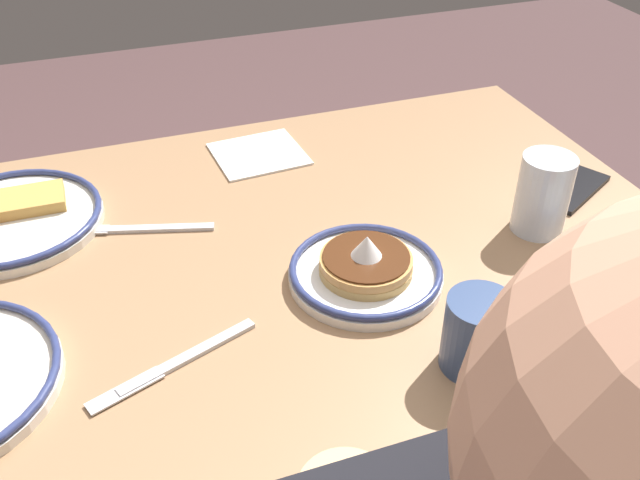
% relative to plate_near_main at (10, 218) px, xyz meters
% --- Properties ---
extents(dining_table, '(1.25, 0.89, 0.76)m').
position_rel_plate_near_main_xyz_m(dining_table, '(-0.33, 0.24, -0.11)').
color(dining_table, '#9F7652').
rests_on(dining_table, ground_plane).
extents(plate_near_main, '(0.27, 0.27, 0.05)m').
position_rel_plate_near_main_xyz_m(plate_near_main, '(0.00, 0.00, 0.00)').
color(plate_near_main, silver).
rests_on(plate_near_main, dining_table).
extents(plate_center_pancakes, '(0.21, 0.21, 0.07)m').
position_rel_plate_near_main_xyz_m(plate_center_pancakes, '(-0.45, 0.29, 0.00)').
color(plate_center_pancakes, white).
rests_on(plate_center_pancakes, dining_table).
extents(plate_far_side, '(0.26, 0.26, 0.04)m').
position_rel_plate_near_main_xyz_m(plate_far_side, '(-0.73, 0.48, -0.00)').
color(plate_far_side, white).
rests_on(plate_far_side, dining_table).
extents(coffee_mug, '(0.11, 0.08, 0.09)m').
position_rel_plate_near_main_xyz_m(coffee_mug, '(-0.51, 0.48, 0.03)').
color(coffee_mug, '#334772').
rests_on(coffee_mug, dining_table).
extents(drinking_glass, '(0.08, 0.08, 0.12)m').
position_rel_plate_near_main_xyz_m(drinking_glass, '(-0.74, 0.27, 0.04)').
color(drinking_glass, silver).
rests_on(drinking_glass, dining_table).
extents(cell_phone, '(0.16, 0.13, 0.01)m').
position_rel_plate_near_main_xyz_m(cell_phone, '(-0.85, 0.19, -0.01)').
color(cell_phone, black).
rests_on(cell_phone, dining_table).
extents(paper_napkin, '(0.16, 0.15, 0.00)m').
position_rel_plate_near_main_xyz_m(paper_napkin, '(-0.41, -0.09, -0.01)').
color(paper_napkin, white).
rests_on(paper_napkin, dining_table).
extents(fork_far, '(0.18, 0.07, 0.01)m').
position_rel_plate_near_main_xyz_m(fork_far, '(-0.19, 0.08, -0.01)').
color(fork_far, silver).
rests_on(fork_far, dining_table).
extents(butter_knife, '(0.21, 0.09, 0.01)m').
position_rel_plate_near_main_xyz_m(butter_knife, '(-0.18, 0.37, -0.01)').
color(butter_knife, silver).
rests_on(butter_knife, dining_table).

